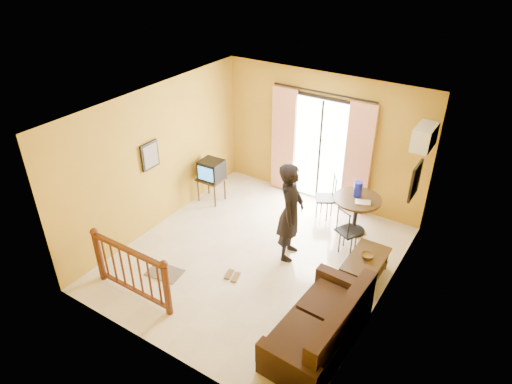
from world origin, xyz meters
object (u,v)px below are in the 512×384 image
Objects in this scene: television at (211,170)px; standing_person at (291,212)px; dining_table at (357,205)px; sofa at (322,329)px; coffee_table at (365,265)px.

television is 2.45m from standing_person.
dining_table is 3.03m from sofa.
standing_person is at bearing -118.29° from dining_table.
sofa reaches higher than coffee_table.
television is 0.49× the size of coffee_table.
television reaches higher than coffee_table.
dining_table is at bearing -42.91° from standing_person.
standing_person reaches higher than sofa.
sofa reaches higher than dining_table.
standing_person reaches higher than television.
sofa is at bearing -76.77° from dining_table.
television is 0.26× the size of standing_person.
television reaches higher than sofa.
standing_person is (-1.41, 1.60, 0.58)m from sofa.
television is at bearing -169.38° from dining_table.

